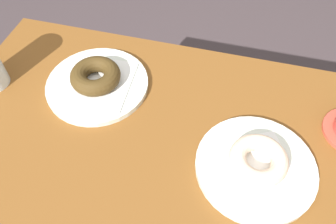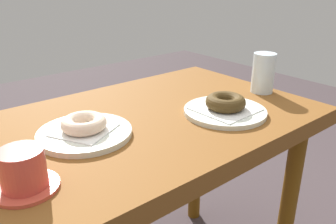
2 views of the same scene
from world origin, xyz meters
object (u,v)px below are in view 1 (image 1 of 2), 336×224
(plate_chocolate_ring, at_px, (98,84))
(plate_sugar_ring, at_px, (255,168))
(donut_chocolate_ring, at_px, (95,76))
(donut_sugar_ring, at_px, (258,161))

(plate_chocolate_ring, relative_size, plate_sugar_ring, 1.01)
(donut_chocolate_ring, bearing_deg, plate_chocolate_ring, 0.00)
(donut_chocolate_ring, bearing_deg, plate_sugar_ring, -18.56)
(donut_chocolate_ring, height_order, donut_sugar_ring, donut_chocolate_ring)
(donut_chocolate_ring, xyz_separation_m, plate_sugar_ring, (0.37, -0.13, -0.03))
(plate_sugar_ring, relative_size, donut_sugar_ring, 2.09)
(plate_chocolate_ring, relative_size, donut_chocolate_ring, 2.06)
(plate_sugar_ring, height_order, donut_sugar_ring, donut_sugar_ring)
(donut_chocolate_ring, bearing_deg, donut_sugar_ring, -18.56)
(plate_chocolate_ring, distance_m, plate_sugar_ring, 0.40)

